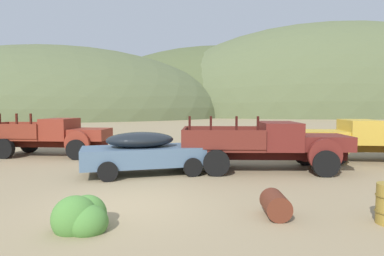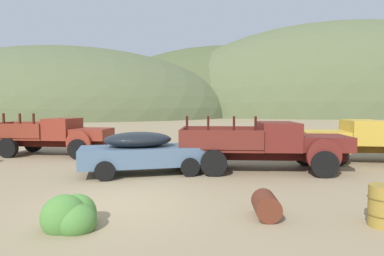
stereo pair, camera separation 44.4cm
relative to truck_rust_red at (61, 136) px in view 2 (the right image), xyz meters
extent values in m
plane|color=#998460|center=(4.13, -8.60, -1.00)|extent=(300.00, 300.00, 0.00)
ellipsoid|color=#56603D|center=(-16.87, 57.89, -1.00)|extent=(74.56, 53.88, 30.12)
ellipsoid|color=#4C5633|center=(22.81, 73.21, -1.00)|extent=(78.64, 55.34, 36.93)
ellipsoid|color=#56603D|center=(53.44, 63.15, -1.00)|extent=(102.17, 53.01, 46.28)
cube|color=#42140D|center=(-0.41, 0.08, -0.34)|extent=(5.68, 2.00, 0.36)
cube|color=maroon|center=(1.61, -0.32, 0.12)|extent=(2.06, 1.95, 0.55)
cube|color=#B7B2A8|center=(2.42, -0.48, 0.09)|extent=(0.30, 1.12, 0.44)
cylinder|color=maroon|center=(1.19, -1.23, -0.24)|extent=(1.21, 0.41, 1.20)
cylinder|color=maroon|center=(1.57, 0.68, -0.24)|extent=(1.21, 0.41, 1.20)
cube|color=maroon|center=(0.11, -0.02, 0.37)|extent=(1.64, 2.10, 1.05)
cube|color=black|center=(0.68, -0.13, 0.58)|extent=(0.36, 1.58, 0.59)
cube|color=maroon|center=(-1.92, 0.38, -0.10)|extent=(3.16, 2.48, 0.12)
cube|color=maroon|center=(-2.11, -0.58, 0.31)|extent=(2.80, 0.65, 0.70)
cube|color=maroon|center=(-1.73, 1.35, 0.31)|extent=(2.80, 0.65, 0.70)
cube|color=maroon|center=(-3.25, 0.65, 0.31)|extent=(0.48, 1.95, 0.70)
cube|color=#42140D|center=(-2.53, -0.50, 0.91)|extent=(0.09, 0.09, 0.50)
cube|color=#42140D|center=(-1.69, -0.66, 0.91)|extent=(0.09, 0.09, 0.50)
cube|color=#42140D|center=(-1.00, -0.80, 0.91)|extent=(0.09, 0.09, 0.50)
cylinder|color=black|center=(1.18, -1.28, -0.52)|extent=(1.00, 0.46, 0.96)
cylinder|color=black|center=(1.58, 0.73, -0.52)|extent=(1.00, 0.46, 0.96)
cylinder|color=black|center=(-2.35, -0.57, -0.52)|extent=(1.00, 0.46, 0.96)
cylinder|color=black|center=(-1.95, 1.43, -0.52)|extent=(1.00, 0.46, 0.96)
cube|color=slate|center=(4.60, -4.76, -0.32)|extent=(4.98, 2.54, 0.68)
ellipsoid|color=black|center=(4.31, -4.81, 0.28)|extent=(2.69, 1.96, 0.57)
ellipsoid|color=slate|center=(6.71, -4.42, -0.25)|extent=(1.26, 1.59, 0.61)
cylinder|color=black|center=(6.19, -5.41, -0.66)|extent=(0.70, 0.31, 0.68)
cylinder|color=black|center=(5.90, -3.64, -0.66)|extent=(0.70, 0.31, 0.68)
cylinder|color=black|center=(3.29, -5.89, -0.66)|extent=(0.70, 0.31, 0.68)
cylinder|color=black|center=(3.00, -4.11, -0.66)|extent=(0.70, 0.31, 0.68)
cube|color=black|center=(9.10, -4.55, -0.34)|extent=(6.12, 1.85, 0.36)
cube|color=maroon|center=(11.30, -4.86, 0.12)|extent=(2.14, 2.07, 0.55)
cube|color=#B7B2A8|center=(12.18, -4.98, 0.09)|extent=(0.25, 1.25, 0.44)
cylinder|color=maroon|center=(10.90, -5.89, -0.24)|extent=(1.21, 0.34, 1.20)
cylinder|color=maroon|center=(11.20, -3.75, -0.24)|extent=(1.21, 0.34, 1.20)
cube|color=maroon|center=(9.66, -4.63, 0.37)|extent=(1.67, 2.27, 1.05)
cube|color=black|center=(10.29, -4.71, 0.58)|extent=(0.30, 1.77, 0.59)
cube|color=maroon|center=(7.46, -4.32, -0.10)|extent=(3.32, 2.59, 0.12)
cube|color=maroon|center=(7.31, -5.40, 0.31)|extent=(3.03, 0.52, 0.70)
cube|color=maroon|center=(7.61, -3.23, 0.31)|extent=(3.03, 0.52, 0.70)
cube|color=maroon|center=(6.01, -4.12, 0.31)|extent=(0.40, 2.18, 0.70)
cube|color=black|center=(6.10, -5.24, 0.91)|extent=(0.09, 0.09, 0.50)
cube|color=black|center=(6.86, -5.34, 0.91)|extent=(0.09, 0.09, 0.50)
cube|color=black|center=(7.76, -5.47, 0.91)|extent=(0.09, 0.09, 0.50)
cube|color=black|center=(8.52, -5.57, 0.91)|extent=(0.09, 0.09, 0.50)
cylinder|color=black|center=(10.89, -5.95, -0.52)|extent=(0.99, 0.41, 0.96)
cylinder|color=black|center=(11.21, -3.69, -0.52)|extent=(0.99, 0.41, 0.96)
cylinder|color=black|center=(7.05, -5.42, -0.52)|extent=(0.99, 0.41, 0.96)
cylinder|color=black|center=(7.37, -3.15, -0.52)|extent=(0.99, 0.41, 0.96)
cube|color=brown|center=(14.61, -3.15, -0.34)|extent=(6.07, 2.25, 0.36)
cube|color=gold|center=(12.46, -2.69, 0.12)|extent=(2.23, 2.16, 0.55)
cube|color=#B7B2A8|center=(11.59, -2.51, 0.09)|extent=(0.34, 1.23, 0.44)
cylinder|color=gold|center=(12.93, -1.70, -0.24)|extent=(1.21, 0.43, 1.20)
cylinder|color=gold|center=(12.48, -3.79, -0.24)|extent=(1.21, 0.43, 1.20)
cube|color=gold|center=(14.06, -3.04, 0.37)|extent=(1.79, 2.32, 1.05)
cube|color=black|center=(13.45, -2.90, 0.58)|extent=(0.42, 1.73, 0.59)
cylinder|color=black|center=(12.47, -3.84, -0.52)|extent=(1.00, 0.48, 0.96)
cylinder|color=#5B2819|center=(7.63, -9.80, -0.71)|extent=(0.67, 0.94, 0.57)
cylinder|color=olive|center=(9.94, -10.50, -0.56)|extent=(0.60, 0.60, 0.87)
torus|color=brown|center=(9.94, -10.50, -0.39)|extent=(0.64, 0.64, 0.03)
torus|color=brown|center=(9.94, -10.50, -0.73)|extent=(0.64, 0.64, 0.03)
ellipsoid|color=#5B8E42|center=(18.12, 1.44, -0.82)|extent=(0.85, 0.77, 0.66)
ellipsoid|color=#5B8E42|center=(17.96, 1.42, -0.78)|extent=(0.73, 0.66, 0.78)
ellipsoid|color=#4C8438|center=(3.54, -10.26, -0.80)|extent=(0.83, 0.75, 0.71)
ellipsoid|color=#4C8438|center=(3.27, -10.17, -0.74)|extent=(0.94, 0.84, 0.92)
ellipsoid|color=#4C8438|center=(3.46, -9.90, -0.77)|extent=(0.83, 0.74, 0.84)
ellipsoid|color=#3D702D|center=(15.81, 0.58, -0.79)|extent=(1.04, 0.93, 0.74)
ellipsoid|color=#3D702D|center=(15.85, 0.51, -0.79)|extent=(1.00, 0.90, 0.74)
camera|label=1|loc=(4.97, -16.87, 1.56)|focal=30.52mm
camera|label=2|loc=(5.41, -16.91, 1.56)|focal=30.52mm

